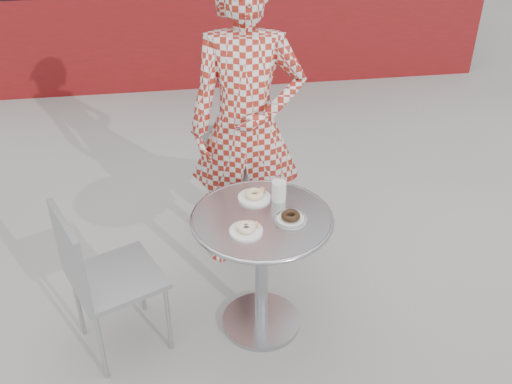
{
  "coord_description": "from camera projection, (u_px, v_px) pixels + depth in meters",
  "views": [
    {
      "loc": [
        -0.4,
        -2.3,
        2.36
      ],
      "look_at": [
        -0.03,
        0.14,
        0.8
      ],
      "focal_mm": 40.0,
      "sensor_mm": 36.0,
      "label": 1
    }
  ],
  "objects": [
    {
      "name": "bistro_table",
      "position": [
        262.0,
        245.0,
        2.95
      ],
      "size": [
        0.73,
        0.73,
        0.74
      ],
      "rotation": [
        0.0,
        0.0,
        -0.0
      ],
      "color": "silver",
      "rests_on": "ground"
    },
    {
      "name": "plate_checker",
      "position": [
        291.0,
        218.0,
        2.82
      ],
      "size": [
        0.17,
        0.17,
        0.04
      ],
      "rotation": [
        0.0,
        0.0,
        -0.14
      ],
      "color": "white",
      "rests_on": "bistro_table"
    },
    {
      "name": "chair_far",
      "position": [
        242.0,
        195.0,
        3.89
      ],
      "size": [
        0.53,
        0.53,
        0.86
      ],
      "rotation": [
        0.0,
        0.0,
        2.78
      ],
      "color": "#A4A6AB",
      "rests_on": "ground"
    },
    {
      "name": "milk_cup",
      "position": [
        279.0,
        190.0,
        2.95
      ],
      "size": [
        0.08,
        0.08,
        0.13
      ],
      "rotation": [
        0.0,
        0.0,
        0.34
      ],
      "color": "white",
      "rests_on": "bistro_table"
    },
    {
      "name": "chair_left",
      "position": [
        119.0,
        305.0,
        2.98
      ],
      "size": [
        0.56,
        0.56,
        0.89
      ],
      "rotation": [
        0.0,
        0.0,
        1.99
      ],
      "color": "#A4A6AB",
      "rests_on": "ground"
    },
    {
      "name": "plate_near",
      "position": [
        247.0,
        229.0,
        2.74
      ],
      "size": [
        0.16,
        0.16,
        0.04
      ],
      "rotation": [
        0.0,
        0.0,
        -0.02
      ],
      "color": "white",
      "rests_on": "bistro_table"
    },
    {
      "name": "ground",
      "position": [
        265.0,
        324.0,
        3.23
      ],
      "size": [
        60.0,
        60.0,
        0.0
      ],
      "primitive_type": "plane",
      "color": "#A4A29C",
      "rests_on": "ground"
    },
    {
      "name": "plate_far",
      "position": [
        255.0,
        195.0,
        2.99
      ],
      "size": [
        0.17,
        0.17,
        0.05
      ],
      "rotation": [
        0.0,
        0.0,
        0.2
      ],
      "color": "white",
      "rests_on": "bistro_table"
    },
    {
      "name": "seated_person",
      "position": [
        247.0,
        127.0,
        3.3
      ],
      "size": [
        0.73,
        0.53,
        1.83
      ],
      "primitive_type": "imported",
      "rotation": [
        0.0,
        0.0,
        -0.15
      ],
      "color": "maroon",
      "rests_on": "ground"
    }
  ]
}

